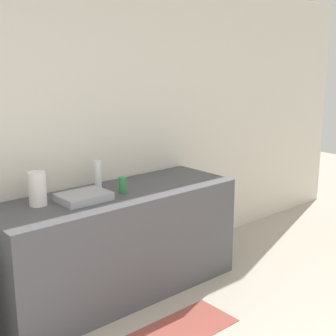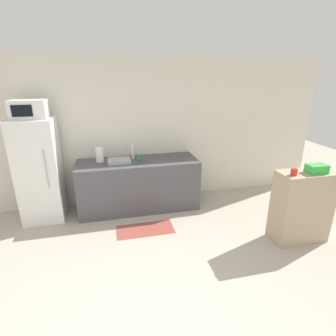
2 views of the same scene
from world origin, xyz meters
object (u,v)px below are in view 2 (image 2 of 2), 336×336
microwave (29,109)px  bottle_tall (133,152)px  paper_towel_roll (100,155)px  jar (294,172)px  refrigerator (40,171)px  basket (317,169)px  bottle_short (140,158)px

microwave → bottle_tall: 1.71m
bottle_tall → paper_towel_roll: bearing=-173.4°
bottle_tall → jar: bearing=-42.0°
refrigerator → basket: (3.77, -1.54, 0.27)m
bottle_tall → basket: size_ratio=0.93×
refrigerator → basket: bearing=-22.2°
microwave → bottle_tall: bearing=6.5°
microwave → bottle_short: bearing=-1.6°
bottle_tall → basket: 2.84m
microwave → basket: microwave is taller
bottle_short → jar: bearing=-39.6°
bottle_tall → bottle_short: size_ratio=1.83×
bottle_tall → refrigerator: bearing=-173.5°
microwave → jar: microwave is taller
microwave → bottle_short: 1.81m
microwave → bottle_short: size_ratio=3.76×
basket → paper_towel_roll: size_ratio=1.04×
microwave → jar: bearing=-24.4°
bottle_short → basket: (2.17, -1.50, 0.15)m
jar → bottle_tall: bearing=138.0°
refrigerator → paper_towel_roll: refrigerator is taller
microwave → basket: (3.77, -1.54, -0.70)m
bottle_tall → bottle_short: 0.24m
basket → bottle_short: bearing=145.5°
bottle_tall → paper_towel_roll: paper_towel_roll is taller
jar → paper_towel_roll: bearing=146.2°
jar → paper_towel_roll: 2.98m
microwave → bottle_tall: size_ratio=2.06×
microwave → bottle_tall: microwave is taller
refrigerator → basket: refrigerator is taller
refrigerator → bottle_tall: 1.53m
bottle_short → paper_towel_roll: bearing=167.0°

